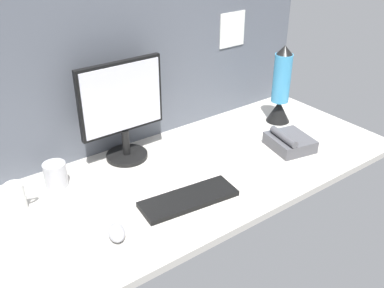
% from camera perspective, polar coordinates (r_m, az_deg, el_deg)
% --- Properties ---
extents(ground_plane, '(1.80, 0.80, 0.03)m').
position_cam_1_polar(ground_plane, '(1.85, 0.09, -3.59)').
color(ground_plane, beige).
extents(cubicle_wall_back, '(1.80, 0.06, 0.72)m').
position_cam_1_polar(cubicle_wall_back, '(1.98, -6.47, 10.46)').
color(cubicle_wall_back, '#565B66').
rests_on(cubicle_wall_back, ground_plane).
extents(monitor, '(0.37, 0.18, 0.43)m').
position_cam_1_polar(monitor, '(1.84, -9.05, 4.68)').
color(monitor, black).
rests_on(monitor, ground_plane).
extents(keyboard, '(0.38, 0.17, 0.02)m').
position_cam_1_polar(keyboard, '(1.65, -0.44, -7.14)').
color(keyboard, black).
rests_on(keyboard, ground_plane).
extents(mouse, '(0.09, 0.11, 0.03)m').
position_cam_1_polar(mouse, '(1.51, -9.78, -11.29)').
color(mouse, '#99999E').
rests_on(mouse, ground_plane).
extents(mug_steel, '(0.09, 0.09, 0.10)m').
position_cam_1_polar(mug_steel, '(1.79, -17.34, -3.83)').
color(mug_steel, '#B2B2B7').
rests_on(mug_steel, ground_plane).
extents(mug_ceramic_white, '(0.11, 0.07, 0.11)m').
position_cam_1_polar(mug_ceramic_white, '(1.70, -21.89, -6.41)').
color(mug_ceramic_white, white).
rests_on(mug_ceramic_white, ground_plane).
extents(lava_lamp, '(0.12, 0.12, 0.39)m').
position_cam_1_polar(lava_lamp, '(2.22, 11.45, 6.83)').
color(lava_lamp, black).
rests_on(lava_lamp, ground_plane).
extents(desk_phone, '(0.21, 0.22, 0.09)m').
position_cam_1_polar(desk_phone, '(2.02, 12.54, 0.27)').
color(desk_phone, '#4C4C51').
rests_on(desk_phone, ground_plane).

